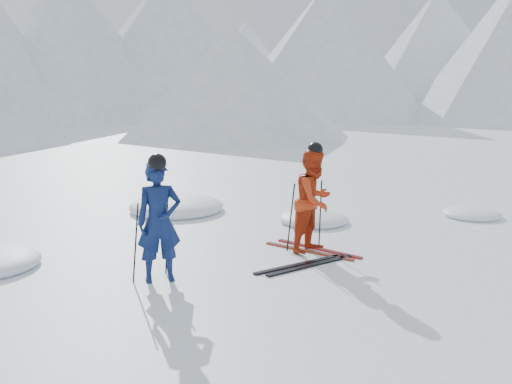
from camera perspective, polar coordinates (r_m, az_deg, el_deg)
ground at (r=9.61m, az=9.47°, el=-5.82°), size 160.00×160.00×0.00m
mountain_range at (r=43.56m, az=-21.86°, el=15.00°), size 106.15×62.94×15.53m
skier_blue at (r=7.78m, az=-10.17°, el=-3.13°), size 0.73×0.60×1.73m
skier_red at (r=9.16m, az=6.15°, el=-0.90°), size 0.98×0.84×1.75m
pole_blue_left at (r=7.85m, az=-12.56°, el=-5.26°), size 0.12×0.08×1.15m
pole_blue_right at (r=8.17m, az=-9.37°, el=-4.52°), size 0.12×0.07×1.15m
pole_red_left at (r=9.20m, az=3.68°, el=-2.67°), size 0.12×0.09×1.17m
pole_red_right at (r=9.53m, az=6.78°, el=-2.27°), size 0.12×0.08×1.17m
ski_worn_left at (r=9.28m, az=5.51°, el=-6.21°), size 0.53×1.66×0.03m
ski_worn_right at (r=9.44m, az=6.57°, el=-5.94°), size 0.42×1.69×0.03m
ski_loose_a at (r=8.58m, az=4.62°, el=-7.59°), size 1.70×0.22×0.03m
ski_loose_b at (r=8.54m, az=5.80°, el=-7.69°), size 1.70×0.16×0.03m
snow_lumps at (r=11.32m, az=-6.54°, el=-3.27°), size 10.62×6.16×0.47m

